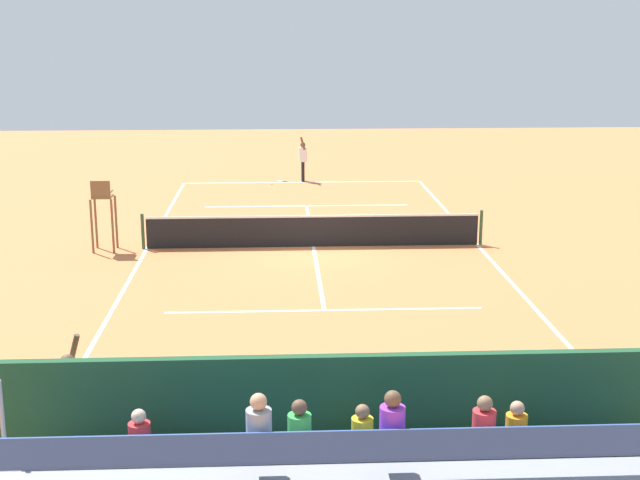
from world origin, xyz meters
name	(u,v)px	position (x,y,z in m)	size (l,w,h in m)	color
ground_plane	(313,247)	(0.00, 0.00, 0.00)	(60.00, 60.00, 0.00)	#D17542
court_line_markings	(313,246)	(0.00, -0.04, 0.00)	(10.10, 22.20, 0.01)	white
tennis_net	(313,230)	(0.00, 0.00, 0.50)	(10.30, 0.10, 1.07)	black
backdrop_wall	(354,420)	(0.00, 14.00, 1.00)	(18.00, 0.16, 2.00)	#1E4C2D
bleacher_stand	(366,469)	(-0.04, 15.36, 0.95)	(9.06, 2.40, 2.48)	#9EA0A5
umpire_chair	(103,208)	(6.20, 0.19, 1.31)	(0.67, 0.67, 2.14)	brown
courtside_bench	(533,421)	(-2.87, 13.27, 0.56)	(1.80, 0.40, 0.93)	#9E754C
equipment_bag	(404,450)	(-0.84, 13.40, 0.18)	(0.90, 0.36, 0.36)	#334C8C
tennis_player	(303,158)	(-0.03, -11.26, 1.02)	(0.37, 0.53, 1.93)	black
tennis_racket	(280,181)	(0.93, -11.25, 0.01)	(0.55, 0.46, 0.03)	black
tennis_ball_near	(272,184)	(1.30, -10.45, 0.03)	(0.07, 0.07, 0.07)	#CCDB33
line_judge	(70,394)	(4.31, 12.93, 1.02)	(0.44, 0.56, 1.93)	#232328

